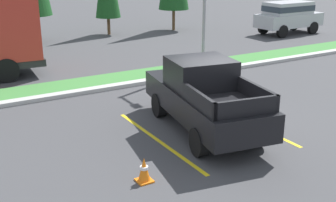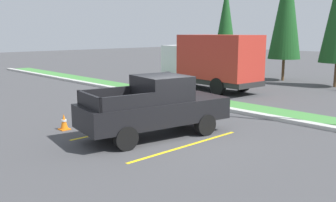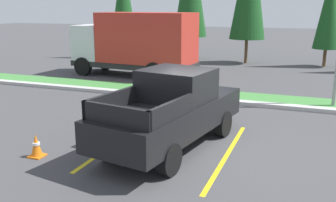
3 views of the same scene
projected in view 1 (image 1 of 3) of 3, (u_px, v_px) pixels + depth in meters
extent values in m
plane|color=#424244|center=(218.00, 122.00, 13.42)|extent=(120.00, 120.00, 0.00)
cube|color=yellow|center=(158.00, 140.00, 12.09)|extent=(0.12, 4.80, 0.01)
cube|color=yellow|center=(244.00, 120.00, 13.59)|extent=(0.12, 4.80, 0.01)
cube|color=#B2B2AD|center=(144.00, 82.00, 17.47)|extent=(56.00, 0.40, 0.15)
cube|color=#42843D|center=(132.00, 77.00, 18.39)|extent=(56.00, 1.80, 0.06)
cylinder|color=black|center=(159.00, 105.00, 13.81)|extent=(0.41, 0.80, 0.76)
cylinder|color=black|center=(207.00, 99.00, 14.38)|extent=(0.41, 0.80, 0.76)
cylinder|color=black|center=(199.00, 142.00, 11.06)|extent=(0.41, 0.80, 0.76)
cylinder|color=black|center=(257.00, 133.00, 11.63)|extent=(0.41, 0.80, 0.76)
cube|color=black|center=(204.00, 102.00, 12.56)|extent=(2.78, 5.45, 0.76)
cube|color=black|center=(200.00, 73.00, 12.57)|extent=(2.01, 1.88, 0.84)
cube|color=#2D3842|center=(189.00, 65.00, 13.28)|extent=(1.60, 0.34, 0.63)
cube|color=black|center=(199.00, 100.00, 10.80)|extent=(0.43, 1.89, 0.44)
cube|color=black|center=(257.00, 93.00, 11.37)|extent=(0.43, 1.89, 0.44)
cube|color=black|center=(247.00, 108.00, 10.29)|extent=(1.79, 0.41, 0.44)
cube|color=silver|center=(173.00, 86.00, 14.90)|extent=(1.81, 0.47, 0.28)
cylinder|color=black|center=(7.00, 70.00, 17.52)|extent=(1.02, 0.37, 1.00)
cylinder|color=black|center=(0.00, 59.00, 19.38)|extent=(1.02, 0.37, 1.00)
cylinder|color=black|center=(293.00, 24.00, 29.92)|extent=(0.80, 0.27, 0.80)
cylinder|color=black|center=(313.00, 28.00, 28.55)|extent=(0.80, 0.27, 0.80)
cylinder|color=black|center=(263.00, 28.00, 28.54)|extent=(0.80, 0.27, 0.80)
cylinder|color=black|center=(282.00, 31.00, 27.17)|extent=(0.80, 0.27, 0.80)
cube|color=#B2B2B7|center=(289.00, 20.00, 28.38)|extent=(4.62, 1.89, 0.84)
cube|color=#B2B2B7|center=(288.00, 8.00, 28.05)|extent=(3.12, 1.71, 0.76)
cube|color=#2D3842|center=(288.00, 8.00, 28.06)|extent=(3.16, 1.75, 0.36)
cylinder|color=brown|center=(34.00, 29.00, 25.65)|extent=(0.20, 0.20, 1.61)
cylinder|color=brown|center=(109.00, 26.00, 28.27)|extent=(0.20, 0.20, 1.13)
cylinder|color=brown|center=(174.00, 20.00, 29.94)|extent=(0.20, 0.20, 1.44)
cube|color=orange|center=(144.00, 181.00, 9.90)|extent=(0.36, 0.36, 0.04)
cone|color=orange|center=(144.00, 169.00, 9.80)|extent=(0.28, 0.28, 0.56)
cylinder|color=white|center=(144.00, 168.00, 9.79)|extent=(0.19, 0.19, 0.07)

